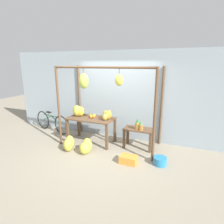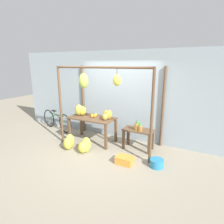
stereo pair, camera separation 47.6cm
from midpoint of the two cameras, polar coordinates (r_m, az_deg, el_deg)
The scene contains 14 objects.
ground_plane at distance 5.29m, azimuth -1.45°, elevation -12.36°, with size 20.00×20.00×0.00m, color gray.
shop_wall_back at distance 6.03m, azimuth 4.74°, elevation 4.99°, with size 8.00×0.08×2.80m.
stall_awning at distance 5.18m, azimuth -0.18°, elevation 5.80°, with size 2.87×1.29×2.33m.
display_table_main at distance 5.80m, azimuth -3.73°, elevation -2.80°, with size 1.42×0.74×0.79m.
display_table_side at distance 5.43m, azimuth 10.52°, elevation -6.67°, with size 0.85×0.45×0.60m.
banana_pile_on_table at distance 6.01m, azimuth -7.44°, elevation 0.52°, with size 0.43×0.39×0.35m.
orange_pile at distance 5.77m, azimuth -3.25°, elevation -1.16°, with size 0.23×0.27×0.09m.
pineapple_cluster at distance 5.26m, azimuth 10.61°, elevation -4.28°, with size 0.24×0.18×0.31m.
banana_pile_ground_left at distance 5.57m, azimuth -10.65°, elevation -9.14°, with size 0.44×0.47×0.42m.
banana_pile_ground_right at distance 5.30m, azimuth -5.72°, elevation -10.29°, with size 0.38×0.51×0.40m.
fruit_crate_white at distance 4.77m, azimuth 6.82°, elevation -14.41°, with size 0.41×0.29×0.19m.
blue_bucket at distance 4.79m, azimuth 16.33°, elevation -14.78°, with size 0.33×0.33×0.19m.
parked_bicycle at distance 7.15m, azimuth -14.72°, elevation -2.50°, with size 1.68×0.43×0.72m.
papaya_pile at distance 5.50m, azimuth 0.99°, elevation -1.02°, with size 0.28×0.36×0.28m.
Camera 2 is at (2.51, -4.02, 2.40)m, focal length 30.00 mm.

